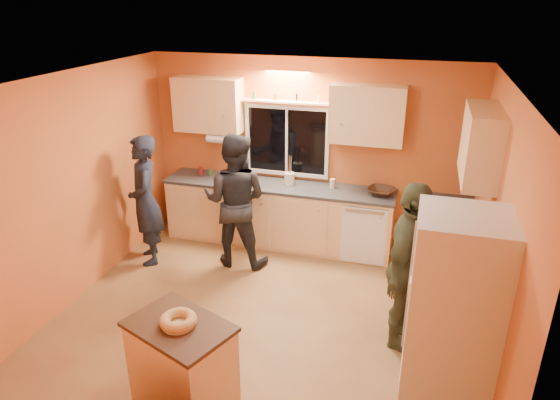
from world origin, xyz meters
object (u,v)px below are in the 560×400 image
(refrigerator, at_px, (452,314))
(person_left, at_px, (145,201))
(island, at_px, (182,364))
(person_right, at_px, (408,268))
(person_center, at_px, (235,201))

(refrigerator, bearing_deg, person_left, 157.75)
(island, xyz_separation_m, person_right, (1.77, 1.37, 0.46))
(island, height_order, person_center, person_center)
(person_center, bearing_deg, island, 97.74)
(person_center, bearing_deg, person_right, 150.79)
(person_left, bearing_deg, refrigerator, 35.03)
(refrigerator, height_order, island, refrigerator)
(island, distance_m, person_right, 2.29)
(person_left, relative_size, person_right, 0.98)
(refrigerator, relative_size, person_center, 1.01)
(person_left, height_order, person_right, person_right)
(island, relative_size, person_left, 0.59)
(island, relative_size, person_right, 0.58)
(person_right, bearing_deg, refrigerator, -137.70)
(person_right, bearing_deg, island, 140.73)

